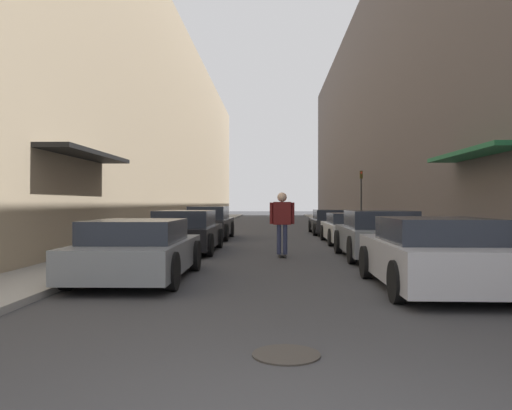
# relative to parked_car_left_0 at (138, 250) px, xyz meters

# --- Properties ---
(ground) EXTENTS (133.82, 133.82, 0.00)m
(ground) POSITION_rel_parked_car_left_0_xyz_m (2.87, 17.30, -0.60)
(ground) COLOR #38383A
(curb_strip_left) EXTENTS (1.80, 60.83, 0.12)m
(curb_strip_left) POSITION_rel_parked_car_left_0_xyz_m (-1.92, 23.38, -0.54)
(curb_strip_left) COLOR gray
(curb_strip_left) RESTS_ON ground
(curb_strip_right) EXTENTS (1.80, 60.83, 0.12)m
(curb_strip_right) POSITION_rel_parked_car_left_0_xyz_m (7.65, 23.38, -0.54)
(curb_strip_right) COLOR gray
(curb_strip_right) RESTS_ON ground
(building_row_left) EXTENTS (4.90, 60.83, 12.77)m
(building_row_left) POSITION_rel_parked_car_left_0_xyz_m (-4.82, 23.38, 5.78)
(building_row_left) COLOR tan
(building_row_left) RESTS_ON ground
(building_row_right) EXTENTS (4.90, 60.83, 15.13)m
(building_row_right) POSITION_rel_parked_car_left_0_xyz_m (10.55, 23.38, 6.96)
(building_row_right) COLOR #564C47
(building_row_right) RESTS_ON ground
(parked_car_left_0) EXTENTS (2.08, 4.28, 1.22)m
(parked_car_left_0) POSITION_rel_parked_car_left_0_xyz_m (0.00, 0.00, 0.00)
(parked_car_left_0) COLOR gray
(parked_car_left_0) RESTS_ON ground
(parked_car_left_1) EXTENTS (2.01, 4.44, 1.32)m
(parked_car_left_1) POSITION_rel_parked_car_left_0_xyz_m (-0.02, 5.75, 0.04)
(parked_car_left_1) COLOR black
(parked_car_left_1) RESTS_ON ground
(parked_car_left_2) EXTENTS (1.86, 4.57, 1.42)m
(parked_car_left_2) POSITION_rel_parked_car_left_0_xyz_m (-0.01, 11.47, 0.08)
(parked_car_left_2) COLOR #232326
(parked_car_left_2) RESTS_ON ground
(parked_car_right_0) EXTENTS (2.07, 4.17, 1.30)m
(parked_car_right_0) POSITION_rel_parked_car_left_0_xyz_m (5.60, -0.99, 0.03)
(parked_car_right_0) COLOR #B7B7BC
(parked_car_right_0) RESTS_ON ground
(parked_car_right_1) EXTENTS (2.05, 4.34, 1.35)m
(parked_car_right_1) POSITION_rel_parked_car_left_0_xyz_m (5.69, 4.06, 0.06)
(parked_car_right_1) COLOR gray
(parked_car_right_1) RESTS_ON ground
(parked_car_right_2) EXTENTS (2.02, 4.61, 1.17)m
(parked_car_right_2) POSITION_rel_parked_car_left_0_xyz_m (5.75, 9.41, -0.03)
(parked_car_right_2) COLOR silver
(parked_car_right_2) RESTS_ON ground
(parked_car_right_3) EXTENTS (2.02, 4.74, 1.22)m
(parked_car_right_3) POSITION_rel_parked_car_left_0_xyz_m (5.67, 15.15, -0.01)
(parked_car_right_3) COLOR #232326
(parked_car_right_3) RESTS_ON ground
(skateboarder) EXTENTS (0.72, 0.78, 1.87)m
(skateboarder) POSITION_rel_parked_car_left_0_xyz_m (3.00, 4.40, 0.55)
(skateboarder) COLOR black
(skateboarder) RESTS_ON ground
(manhole_cover) EXTENTS (0.70, 0.70, 0.02)m
(manhole_cover) POSITION_rel_parked_car_left_0_xyz_m (2.86, -4.93, -0.59)
(manhole_cover) COLOR #332D28
(manhole_cover) RESTS_ON ground
(traffic_light) EXTENTS (0.16, 0.22, 3.31)m
(traffic_light) POSITION_rel_parked_car_left_0_xyz_m (7.89, 19.16, 1.58)
(traffic_light) COLOR #2D2D2D
(traffic_light) RESTS_ON curb_strip_right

